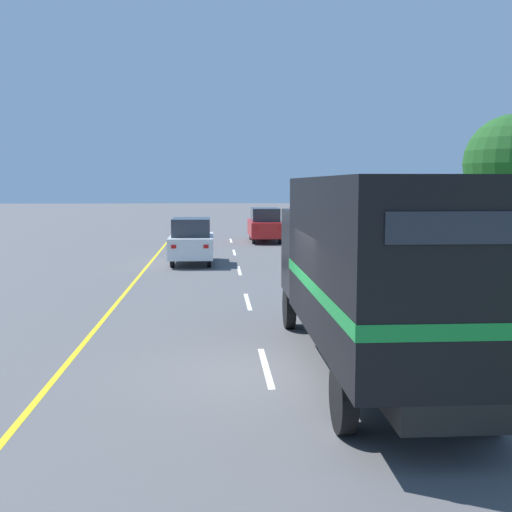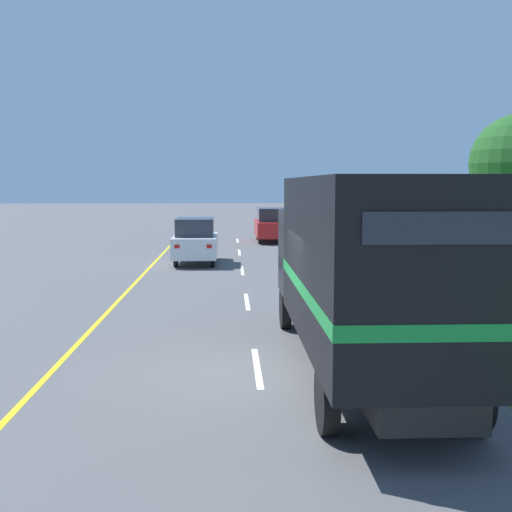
% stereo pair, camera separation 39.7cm
% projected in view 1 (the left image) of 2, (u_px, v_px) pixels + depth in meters
% --- Properties ---
extents(ground_plane, '(200.00, 200.00, 0.00)m').
position_uv_depth(ground_plane, '(267.00, 373.00, 11.41)').
color(ground_plane, '#515154').
extents(edge_line_yellow, '(0.12, 52.11, 0.01)m').
position_uv_depth(edge_line_yellow, '(131.00, 286.00, 21.07)').
color(edge_line_yellow, yellow).
rests_on(edge_line_yellow, ground).
extents(centre_dash_near, '(0.12, 2.60, 0.01)m').
position_uv_depth(centre_dash_near, '(266.00, 367.00, 11.77)').
color(centre_dash_near, white).
rests_on(centre_dash_near, ground).
extents(centre_dash_mid_a, '(0.12, 2.60, 0.01)m').
position_uv_depth(centre_dash_mid_a, '(248.00, 301.00, 18.32)').
color(centre_dash_mid_a, white).
rests_on(centre_dash_mid_a, ground).
extents(centre_dash_mid_b, '(0.12, 2.60, 0.01)m').
position_uv_depth(centre_dash_mid_b, '(239.00, 270.00, 24.86)').
color(centre_dash_mid_b, white).
rests_on(centre_dash_mid_b, ground).
extents(centre_dash_far, '(0.12, 2.60, 0.01)m').
position_uv_depth(centre_dash_far, '(234.00, 252.00, 31.41)').
color(centre_dash_far, white).
rests_on(centre_dash_far, ground).
extents(centre_dash_farthest, '(0.12, 2.60, 0.01)m').
position_uv_depth(centre_dash_farthest, '(231.00, 241.00, 37.95)').
color(centre_dash_farthest, white).
rests_on(centre_dash_farthest, ground).
extents(horse_trailer_truck, '(2.37, 8.53, 3.46)m').
position_uv_depth(horse_trailer_truck, '(373.00, 266.00, 11.04)').
color(horse_trailer_truck, black).
rests_on(horse_trailer_truck, ground).
extents(lead_car_white, '(1.80, 3.90, 1.92)m').
position_uv_depth(lead_car_white, '(192.00, 241.00, 26.90)').
color(lead_car_white, black).
rests_on(lead_car_white, ground).
extents(lead_car_red_ahead, '(1.80, 4.56, 1.96)m').
position_uv_depth(lead_car_red_ahead, '(265.00, 225.00, 37.18)').
color(lead_car_red_ahead, black).
rests_on(lead_car_red_ahead, ground).
extents(highway_sign, '(1.96, 0.09, 2.86)m').
position_uv_depth(highway_sign, '(471.00, 237.00, 18.12)').
color(highway_sign, '#9E9EA3').
rests_on(highway_sign, ground).
extents(delineator_post, '(0.08, 0.08, 0.95)m').
position_uv_depth(delineator_post, '(459.00, 316.00, 13.84)').
color(delineator_post, white).
rests_on(delineator_post, ground).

